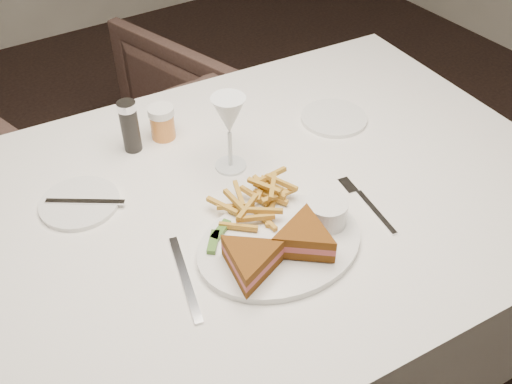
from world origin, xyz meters
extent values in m
cube|color=white|center=(0.12, -0.03, 0.38)|extent=(1.46, 1.04, 0.75)
imported|color=#46312B|center=(0.10, 0.78, 0.36)|extent=(0.84, 0.81, 0.71)
ellipsoid|color=white|center=(0.10, -0.19, 0.76)|extent=(0.34, 0.27, 0.01)
cube|color=silver|center=(-0.08, -0.16, 0.75)|extent=(0.07, 0.20, 0.00)
cylinder|color=white|center=(-0.17, 0.13, 0.76)|extent=(0.16, 0.16, 0.01)
cylinder|color=white|center=(0.45, 0.08, 0.76)|extent=(0.16, 0.16, 0.01)
cylinder|color=black|center=(0.00, 0.24, 0.81)|extent=(0.04, 0.04, 0.12)
cylinder|color=orange|center=(0.08, 0.25, 0.79)|extent=(0.06, 0.06, 0.08)
cube|color=#406D26|center=(0.02, -0.11, 0.77)|extent=(0.06, 0.04, 0.01)
cube|color=#406D26|center=(-0.01, -0.13, 0.77)|extent=(0.05, 0.05, 0.01)
cylinder|color=white|center=(0.20, -0.20, 0.79)|extent=(0.08, 0.08, 0.05)
camera|label=1|loc=(-0.34, -0.78, 1.53)|focal=40.00mm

